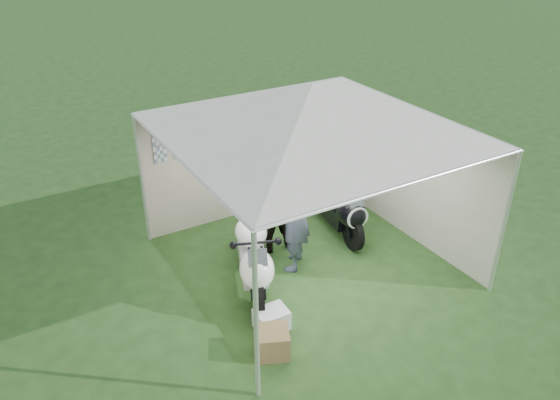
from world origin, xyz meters
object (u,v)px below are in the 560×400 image
Objects in this scene: motorcycle_black at (337,202)px; crate_0 at (272,319)px; person_dark_jacket at (269,205)px; equipment_box at (329,194)px; paddock_stand at (313,198)px; crate_1 at (273,342)px; person_blue_jacket at (295,213)px; motorcycle_white at (253,252)px; canopy_tent at (311,112)px.

motorcycle_black reaches higher than crate_0.
equipment_box is at bearing -156.06° from person_dark_jacket.
paddock_stand is 4.02m from crate_1.
motorcycle_black is at bearing 154.28° from person_blue_jacket.
person_blue_jacket is (0.81, 0.14, 0.37)m from motorcycle_white.
equipment_box is 1.23× the size of crate_0.
motorcycle_white is 2.14m from motorcycle_black.
canopy_tent is 3.40× the size of person_dark_jacket.
person_blue_jacket is 2.22m from equipment_box.
person_blue_jacket is at bearing 99.90° from person_dark_jacket.
equipment_box is at bearing -31.21° from paddock_stand.
crate_0 is at bearing -137.34° from equipment_box.
person_blue_jacket is at bearing -146.88° from motorcycle_black.
person_dark_jacket reaches higher than motorcycle_white.
equipment_box is (0.25, -0.15, 0.10)m from paddock_stand.
canopy_tent is 2.95m from crate_0.
crate_1 is at bearing -130.99° from motorcycle_black.
person_dark_jacket is 1.92m from equipment_box.
person_dark_jacket is at bearing -132.28° from person_blue_jacket.
person_dark_jacket reaches higher than motorcycle_black.
motorcycle_white is at bearing -40.38° from person_blue_jacket.
crate_0 is (-0.24, -0.98, -0.46)m from motorcycle_white.
person_dark_jacket is at bearing -150.24° from paddock_stand.
motorcycle_black reaches higher than paddock_stand.
crate_0 is at bearing 63.97° from person_dark_jacket.
motorcycle_black reaches higher than crate_1.
equipment_box is 3.63m from crate_0.
person_dark_jacket is 4.11× the size of crate_1.
crate_1 is at bearing -86.53° from motorcycle_white.
motorcycle_black is at bearing -116.86° from equipment_box.
person_blue_jacket is at bearing 30.93° from motorcycle_white.
canopy_tent is 1.90m from person_dark_jacket.
motorcycle_black is 1.27× the size of person_dark_jacket.
paddock_stand is 0.23× the size of person_blue_jacket.
crate_1 is (-0.22, -0.43, 0.03)m from crate_0.
canopy_tent is 12.57× the size of paddock_stand.
person_dark_jacket reaches higher than paddock_stand.
motorcycle_black is 1.09× the size of person_blue_jacket.
motorcycle_black is at bearing 39.99° from motorcycle_white.
motorcycle_white is 0.90m from person_blue_jacket.
crate_1 is (-1.18, -2.21, -0.65)m from person_dark_jacket.
motorcycle_black is 1.05m from paddock_stand.
motorcycle_black is at bearing 176.89° from person_dark_jacket.
person_blue_jacket is (-0.23, 0.02, -1.60)m from canopy_tent.
person_dark_jacket is at bearing 61.65° from crate_0.
motorcycle_white is 1.54m from crate_1.
motorcycle_black is 1.38m from person_blue_jacket.
motorcycle_white is 4.75× the size of crate_0.
equipment_box is (1.62, 1.34, -0.70)m from person_blue_jacket.
crate_1 is (-1.27, -1.54, -0.79)m from person_blue_jacket.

